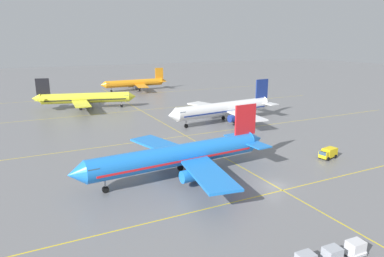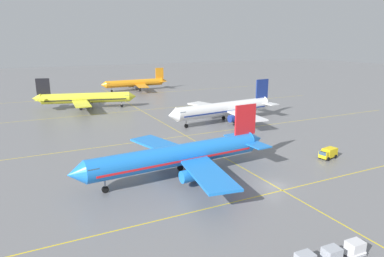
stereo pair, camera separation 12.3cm
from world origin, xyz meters
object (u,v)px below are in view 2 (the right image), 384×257
object	(u,v)px
airliner_third_row	(85,98)
baggage_cart_row_middle	(355,248)
service_truck_red_van	(328,153)
airliner_far_left_stand	(136,83)
airliner_second_row	(225,109)
baggage_cart_row_second	(332,255)
airliner_front_gate	(180,155)

from	to	relation	value
airliner_third_row	baggage_cart_row_middle	bearing A→B (deg)	-83.26
service_truck_red_van	baggage_cart_row_middle	xyz separation A→B (m)	(-23.44, -25.38, -0.17)
airliner_far_left_stand	service_truck_red_van	distance (m)	113.90
airliner_third_row	airliner_second_row	bearing A→B (deg)	-49.59
airliner_third_row	baggage_cart_row_middle	distance (m)	103.21
airliner_second_row	baggage_cart_row_middle	world-z (taller)	airliner_second_row
airliner_second_row	airliner_third_row	size ratio (longest dim) A/B	1.09
airliner_third_row	baggage_cart_row_second	xyz separation A→B (m)	(8.76, -102.19, -2.78)
service_truck_red_van	baggage_cart_row_middle	size ratio (longest dim) A/B	1.57
baggage_cart_row_second	baggage_cart_row_middle	size ratio (longest dim) A/B	1.00
airliner_second_row	service_truck_red_van	xyz separation A→B (m)	(1.78, -37.41, -2.87)
service_truck_red_van	baggage_cart_row_second	world-z (taller)	service_truck_red_van
airliner_front_gate	airliner_far_left_stand	bearing A→B (deg)	76.64
airliner_second_row	airliner_third_row	bearing A→B (deg)	130.41
airliner_front_gate	airliner_far_left_stand	size ratio (longest dim) A/B	1.14
service_truck_red_van	baggage_cart_row_second	xyz separation A→B (m)	(-26.79, -25.11, -0.17)
service_truck_red_van	airliner_third_row	bearing A→B (deg)	114.76
service_truck_red_van	baggage_cart_row_middle	bearing A→B (deg)	-132.72
airliner_third_row	baggage_cart_row_second	size ratio (longest dim) A/B	12.64
airliner_third_row	service_truck_red_van	xyz separation A→B (m)	(35.55, -77.07, -2.60)
airliner_third_row	baggage_cart_row_middle	world-z (taller)	airliner_third_row
airliner_far_left_stand	airliner_second_row	bearing A→B (deg)	-87.17
service_truck_red_van	airliner_front_gate	bearing A→B (deg)	171.46
airliner_front_gate	service_truck_red_van	xyz separation A→B (m)	(31.44, -4.72, -2.84)
airliner_front_gate	service_truck_red_van	world-z (taller)	airliner_front_gate
service_truck_red_van	baggage_cart_row_middle	world-z (taller)	service_truck_red_van
airliner_second_row	airliner_far_left_stand	world-z (taller)	airliner_second_row
service_truck_red_van	baggage_cart_row_middle	distance (m)	34.55
airliner_third_row	baggage_cart_row_middle	size ratio (longest dim) A/B	12.64
airliner_second_row	baggage_cart_row_second	distance (m)	67.41
airliner_front_gate	baggage_cart_row_second	xyz separation A→B (m)	(4.65, -29.84, -3.02)
airliner_far_left_stand	service_truck_red_van	size ratio (longest dim) A/B	7.62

